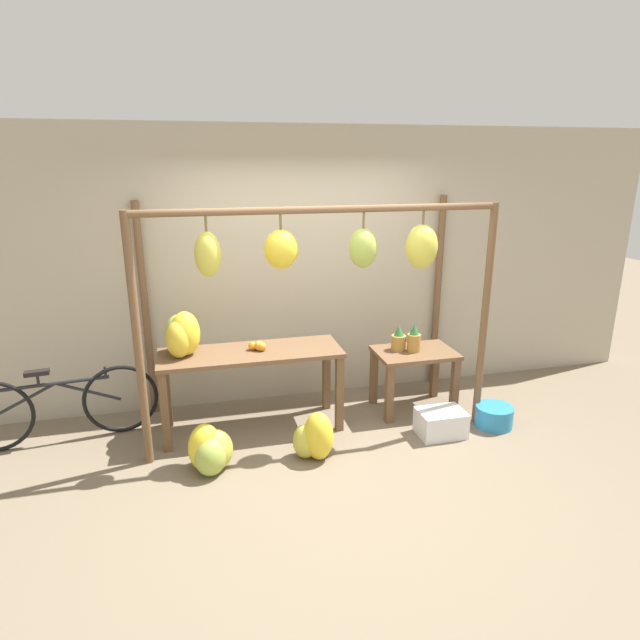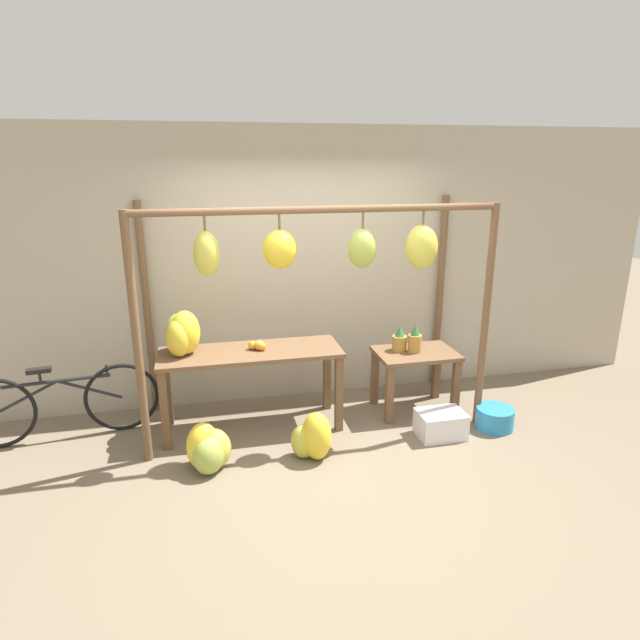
% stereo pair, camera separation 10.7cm
% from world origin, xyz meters
% --- Properties ---
extents(ground_plane, '(20.00, 20.00, 0.00)m').
position_xyz_m(ground_plane, '(0.00, 0.00, 0.00)').
color(ground_plane, '#756651').
extents(shop_wall_back, '(8.00, 0.08, 2.80)m').
position_xyz_m(shop_wall_back, '(0.00, 1.60, 1.40)').
color(shop_wall_back, '#B2A893').
rests_on(shop_wall_back, ground_plane).
extents(stall_awning, '(3.14, 1.14, 2.11)m').
position_xyz_m(stall_awning, '(0.06, 0.68, 1.57)').
color(stall_awning, brown).
rests_on(stall_awning, ground_plane).
extents(display_table_main, '(1.67, 0.58, 0.78)m').
position_xyz_m(display_table_main, '(-0.60, 0.92, 0.65)').
color(display_table_main, brown).
rests_on(display_table_main, ground_plane).
extents(display_table_side, '(0.79, 0.55, 0.63)m').
position_xyz_m(display_table_side, '(1.04, 0.93, 0.48)').
color(display_table_side, brown).
rests_on(display_table_side, ground_plane).
extents(banana_pile_on_table, '(0.39, 0.44, 0.40)m').
position_xyz_m(banana_pile_on_table, '(-1.21, 0.97, 0.97)').
color(banana_pile_on_table, yellow).
rests_on(banana_pile_on_table, display_table_main).
extents(orange_pile, '(0.16, 0.13, 0.09)m').
position_xyz_m(orange_pile, '(-0.53, 0.92, 0.82)').
color(orange_pile, orange).
rests_on(orange_pile, display_table_main).
extents(pineapple_cluster, '(0.27, 0.21, 0.29)m').
position_xyz_m(pineapple_cluster, '(0.96, 0.97, 0.74)').
color(pineapple_cluster, '#B27F38').
rests_on(pineapple_cluster, display_table_side).
extents(banana_pile_ground_left, '(0.44, 0.46, 0.42)m').
position_xyz_m(banana_pile_ground_left, '(-1.04, 0.28, 0.18)').
color(banana_pile_ground_left, gold).
rests_on(banana_pile_ground_left, ground_plane).
extents(banana_pile_ground_right, '(0.42, 0.36, 0.43)m').
position_xyz_m(banana_pile_ground_right, '(-0.16, 0.24, 0.19)').
color(banana_pile_ground_right, yellow).
rests_on(banana_pile_ground_right, ground_plane).
extents(fruit_crate_white, '(0.43, 0.31, 0.24)m').
position_xyz_m(fruit_crate_white, '(1.07, 0.35, 0.12)').
color(fruit_crate_white, silver).
rests_on(fruit_crate_white, ground_plane).
extents(blue_bucket, '(0.35, 0.35, 0.20)m').
position_xyz_m(blue_bucket, '(1.65, 0.39, 0.10)').
color(blue_bucket, teal).
rests_on(blue_bucket, ground_plane).
extents(parked_bicycle, '(1.71, 0.22, 0.71)m').
position_xyz_m(parked_bicycle, '(-2.32, 1.07, 0.35)').
color(parked_bicycle, black).
rests_on(parked_bicycle, ground_plane).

